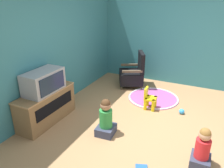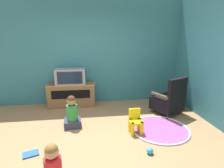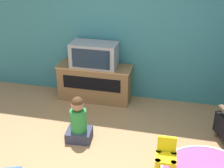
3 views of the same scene
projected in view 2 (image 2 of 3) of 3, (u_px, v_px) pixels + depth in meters
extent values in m
plane|color=#9E754C|center=(96.00, 146.00, 3.04)|extent=(30.00, 30.00, 0.00)
cube|color=teal|center=(85.00, 52.00, 4.85)|extent=(5.64, 0.12, 2.88)
cube|color=brown|center=(72.00, 95.00, 4.80)|extent=(1.25, 0.43, 0.63)
cube|color=#A97C50|center=(71.00, 84.00, 4.73)|extent=(1.27, 0.43, 0.02)
cube|color=black|center=(71.00, 94.00, 4.57)|extent=(1.00, 0.01, 0.23)
cube|color=#939399|center=(71.00, 76.00, 4.67)|extent=(0.77, 0.40, 0.41)
cube|color=#142338|center=(70.00, 78.00, 4.47)|extent=(0.64, 0.02, 0.32)
cylinder|color=brown|center=(165.00, 105.00, 4.75)|extent=(0.04, 0.04, 0.10)
cylinder|color=brown|center=(151.00, 110.00, 4.45)|extent=(0.04, 0.04, 0.10)
cylinder|color=brown|center=(182.00, 112.00, 4.34)|extent=(0.04, 0.04, 0.10)
cylinder|color=brown|center=(168.00, 117.00, 4.04)|extent=(0.04, 0.04, 0.10)
cube|color=black|center=(167.00, 103.00, 4.34)|extent=(0.84, 0.83, 0.31)
cube|color=black|center=(178.00, 89.00, 4.03)|extent=(0.59, 0.36, 0.52)
cube|color=brown|center=(175.00, 91.00, 4.43)|extent=(0.29, 0.49, 0.05)
cube|color=brown|center=(160.00, 95.00, 4.13)|extent=(0.29, 0.49, 0.05)
cylinder|color=yellow|center=(132.00, 129.00, 3.33)|extent=(0.07, 0.07, 0.26)
cylinder|color=yellow|center=(142.00, 128.00, 3.36)|extent=(0.07, 0.07, 0.26)
cylinder|color=yellow|center=(130.00, 125.00, 3.49)|extent=(0.07, 0.07, 0.26)
cylinder|color=yellow|center=(139.00, 124.00, 3.52)|extent=(0.07, 0.07, 0.26)
cube|color=yellow|center=(136.00, 121.00, 3.40)|extent=(0.27, 0.25, 0.04)
cube|color=yellow|center=(134.00, 113.00, 3.47)|extent=(0.23, 0.05, 0.21)
cylinder|color=#A54C8C|center=(160.00, 129.00, 3.59)|extent=(1.20, 1.20, 0.01)
torus|color=silver|center=(160.00, 129.00, 3.59)|extent=(1.19, 1.19, 0.04)
cylinder|color=red|center=(53.00, 168.00, 2.10)|extent=(0.21, 0.21, 0.30)
sphere|color=tan|center=(52.00, 152.00, 2.05)|extent=(0.17, 0.17, 0.17)
sphere|color=olive|center=(51.00, 150.00, 2.04)|extent=(0.15, 0.15, 0.15)
cube|color=#33384C|center=(73.00, 123.00, 3.70)|extent=(0.37, 0.34, 0.15)
cylinder|color=#2D8C3F|center=(72.00, 112.00, 3.64)|extent=(0.23, 0.23, 0.33)
sphere|color=#9E7051|center=(71.00, 101.00, 3.57)|extent=(0.19, 0.19, 0.19)
sphere|color=#472D19|center=(71.00, 100.00, 3.57)|extent=(0.17, 0.17, 0.17)
sphere|color=#3399E5|center=(150.00, 151.00, 2.81)|extent=(0.11, 0.11, 0.11)
cube|color=#235699|center=(31.00, 154.00, 2.80)|extent=(0.29, 0.24, 0.02)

